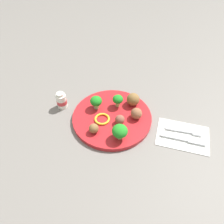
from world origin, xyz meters
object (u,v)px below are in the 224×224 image
Objects in this scene: fork at (186,131)px; knife at (185,139)px; broccoli_floret_mid_left at (120,131)px; meatball_center at (136,113)px; plate at (112,117)px; meatball_front_right at (120,120)px; broccoli_floret_mid_right at (96,101)px; meatball_front_left at (94,128)px; pepper_ring_mid_left at (102,119)px; broccoli_floret_front_left at (118,100)px; meatball_back_left at (133,99)px; napkin at (183,136)px; yogurt_bottle at (62,101)px.

fork and knife have the same top height.
meatball_center is (0.04, 0.10, -0.01)m from broccoli_floret_mid_left.
plate is 0.05m from meatball_front_right.
broccoli_floret_mid_right is at bearing 154.58° from plate.
pepper_ring_mid_left is at bearing 75.32° from meatball_front_left.
broccoli_floret_mid_left is 0.15m from broccoli_floret_front_left.
meatball_back_left is at bearing 82.28° from broccoli_floret_mid_left.
meatball_front_left is 0.30m from knife.
meatball_back_left is at bearing 18.87° from broccoli_floret_mid_right.
plate reaches higher than fork.
broccoli_floret_front_left is at bearing 78.77° from plate.
meatball_front_left reaches higher than pepper_ring_mid_left.
meatball_back_left is at bearing 72.28° from meatball_front_right.
fork is at bearing 62.50° from napkin.
yogurt_bottle reaches higher than meatball_front_right.
knife is at bearing 6.00° from meatball_front_left.
broccoli_floret_mid_left is 1.12× the size of broccoli_floret_front_left.
broccoli_floret_mid_left reaches higher than yogurt_bottle.
yogurt_bottle is at bearing 172.08° from plate.
fork is at bearing -15.39° from broccoli_floret_front_left.
broccoli_floret_mid_left reaches higher than fork.
meatball_back_left reaches higher than pepper_ring_mid_left.
broccoli_floret_front_left is at bearing 102.33° from broccoli_floret_mid_left.
meatball_back_left reaches higher than plate.
meatball_front_left is at bearing -112.44° from broccoli_floret_front_left.
broccoli_floret_mid_left reaches higher than meatball_front_right.
meatball_back_left reaches higher than napkin.
broccoli_floret_mid_right is at bearing 171.78° from meatball_center.
broccoli_floret_front_left is 0.09m from pepper_ring_mid_left.
broccoli_floret_mid_right is 0.14m from meatball_back_left.
napkin is (0.21, -0.00, -0.03)m from meatball_front_right.
broccoli_floret_front_left is 0.06m from meatball_back_left.
broccoli_floret_mid_left is at bearing -97.72° from meatball_back_left.
meatball_back_left is 0.26m from yogurt_bottle.
broccoli_floret_mid_left is 1.64× the size of meatball_front_left.
broccoli_floret_mid_right reaches higher than pepper_ring_mid_left.
broccoli_floret_front_left is 1.01× the size of meatball_back_left.
meatball_center is (0.15, -0.02, -0.01)m from broccoli_floret_mid_right.
yogurt_bottle is (-0.21, -0.03, -0.02)m from broccoli_floret_front_left.
meatball_center reaches higher than pepper_ring_mid_left.
napkin is (0.24, -0.09, -0.04)m from broccoli_floret_front_left.
meatball_center is 0.27× the size of knife.
meatball_front_left is 0.27× the size of fork.
meatball_front_right is at bearing 99.14° from broccoli_floret_mid_left.
meatball_front_left is 0.18m from yogurt_bottle.
yogurt_bottle is (-0.13, -0.00, -0.02)m from broccoli_floret_mid_right.
fork is at bearing 84.45° from knife.
knife is (0.22, -0.02, -0.02)m from meatball_front_right.
knife is (0.30, 0.03, -0.02)m from meatball_front_left.
fork is at bearing -7.73° from broccoli_floret_mid_right.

